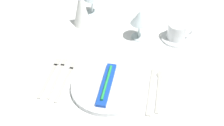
% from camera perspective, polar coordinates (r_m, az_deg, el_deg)
% --- Properties ---
extents(dining_table, '(1.80, 1.11, 0.74)m').
position_cam_1_polar(dining_table, '(1.37, 1.81, 0.31)').
color(dining_table, white).
rests_on(dining_table, ground).
extents(dinner_plate, '(0.26, 0.26, 0.02)m').
position_cam_1_polar(dinner_plate, '(1.13, -1.00, -4.47)').
color(dinner_plate, white).
rests_on(dinner_plate, dining_table).
extents(toothbrush_package, '(0.04, 0.21, 0.02)m').
position_cam_1_polar(toothbrush_package, '(1.12, -1.01, -3.89)').
color(toothbrush_package, blue).
rests_on(toothbrush_package, dinner_plate).
extents(fork_outer, '(0.03, 0.22, 0.00)m').
position_cam_1_polar(fork_outer, '(1.18, -8.45, -2.99)').
color(fork_outer, beige).
rests_on(fork_outer, dining_table).
extents(fork_inner, '(0.02, 0.22, 0.00)m').
position_cam_1_polar(fork_inner, '(1.20, -10.00, -2.38)').
color(fork_inner, beige).
rests_on(fork_inner, dining_table).
extents(fork_salad, '(0.03, 0.22, 0.00)m').
position_cam_1_polar(fork_salad, '(1.21, -11.35, -2.31)').
color(fork_salad, beige).
rests_on(fork_salad, dining_table).
extents(dinner_knife, '(0.02, 0.23, 0.00)m').
position_cam_1_polar(dinner_knife, '(1.13, 7.24, -5.37)').
color(dinner_knife, beige).
rests_on(dinner_knife, dining_table).
extents(spoon_soup, '(0.03, 0.21, 0.01)m').
position_cam_1_polar(spoon_soup, '(1.16, 8.74, -4.14)').
color(spoon_soup, beige).
rests_on(spoon_soup, dining_table).
extents(saucer_left, '(0.12, 0.12, 0.01)m').
position_cam_1_polar(saucer_left, '(1.38, 11.66, 4.49)').
color(saucer_left, white).
rests_on(saucer_left, dining_table).
extents(coffee_cup_left, '(0.10, 0.08, 0.07)m').
position_cam_1_polar(coffee_cup_left, '(1.36, 11.97, 5.83)').
color(coffee_cup_left, white).
rests_on(coffee_cup_left, saucer_left).
extents(wine_glass_left, '(0.08, 0.08, 0.14)m').
position_cam_1_polar(wine_glass_left, '(1.31, 5.16, 8.17)').
color(wine_glass_left, silver).
rests_on(wine_glass_left, dining_table).
extents(napkin_folded, '(0.08, 0.08, 0.18)m').
position_cam_1_polar(napkin_folded, '(1.40, -5.70, 10.10)').
color(napkin_folded, white).
rests_on(napkin_folded, dining_table).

